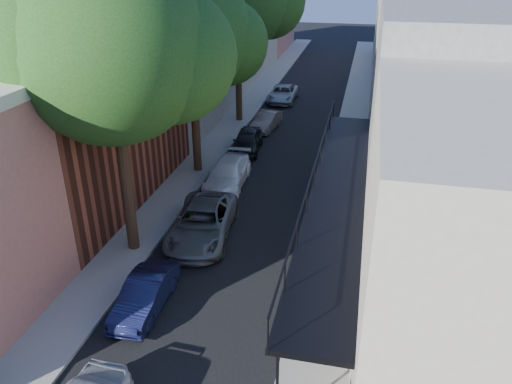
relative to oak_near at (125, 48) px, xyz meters
The scene contains 13 objects.
road_surface 21.52m from the oak_near, 80.32° to the left, with size 6.00×64.00×0.01m, color black.
sidewalk_left 21.24m from the oak_near, 91.84° to the left, with size 2.00×64.00×0.12m, color gray.
sidewalk_right 22.47m from the oak_near, 69.53° to the left, with size 2.00×64.00×0.12m, color gray.
buildings_left 19.65m from the oak_near, 107.78° to the left, with size 10.10×59.10×12.00m.
buildings_right 23.12m from the oak_near, 57.26° to the left, with size 9.80×55.00×10.00m.
oak_near is the anchor object (origin of this frame).
oak_mid 8.01m from the oak_near, 90.37° to the left, with size 6.60×6.00×10.20m.
parked_car_b 8.27m from the oak_near, 66.49° to the right, with size 1.22×3.51×1.16m, color #111537.
parked_car_c 7.54m from the oak_near, 32.39° to the left, with size 2.33×5.06×1.41m, color #5A5D62.
parked_car_d 9.79m from the oak_near, 75.79° to the left, with size 1.82×4.47×1.30m, color white.
parked_car_e 13.46m from the oak_near, 82.62° to the left, with size 1.54×3.83×1.30m, color black.
parked_car_f 17.13m from the oak_near, 83.41° to the left, with size 1.22×3.49×1.15m, color slate.
parked_car_g 23.64m from the oak_near, 85.74° to the left, with size 2.02×4.38×1.22m, color #98A2AB.
Camera 1 is at (4.69, -5.52, 10.89)m, focal length 35.00 mm.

